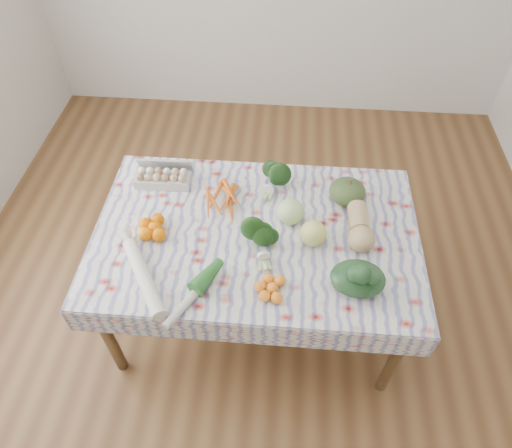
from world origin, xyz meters
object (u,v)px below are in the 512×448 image
dining_table (256,242)px  kabocha_squash (347,192)px  cabbage (291,212)px  egg_carton (163,179)px  butternut_squash (360,226)px  grapefruit (313,233)px

dining_table → kabocha_squash: kabocha_squash is taller
kabocha_squash → cabbage: bearing=-149.5°
egg_carton → butternut_squash: 1.10m
butternut_squash → grapefruit: size_ratio=2.20×
cabbage → grapefruit: bearing=-49.5°
dining_table → grapefruit: size_ratio=12.22×
egg_carton → grapefruit: size_ratio=2.33×
egg_carton → butternut_squash: butternut_squash is taller
egg_carton → grapefruit: bearing=-24.3°
grapefruit → kabocha_squash: bearing=59.5°
butternut_squash → grapefruit: 0.24m
kabocha_squash → cabbage: 0.34m
dining_table → egg_carton: bearing=150.6°
kabocha_squash → butternut_squash: bearing=-78.2°
dining_table → egg_carton: egg_carton is taller
grapefruit → dining_table: bearing=171.1°
cabbage → butternut_squash: size_ratio=0.48×
kabocha_squash → grapefruit: size_ratio=1.48×
cabbage → grapefruit: (0.11, -0.13, -0.00)m
egg_carton → grapefruit: grapefruit is taller
egg_carton → cabbage: (0.72, -0.22, 0.03)m
kabocha_squash → butternut_squash: size_ratio=0.67×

